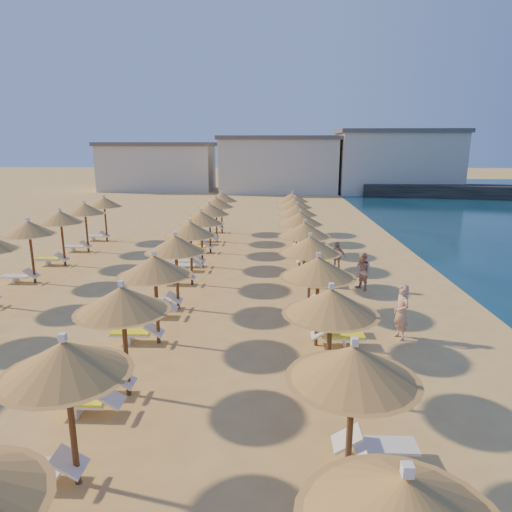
{
  "coord_description": "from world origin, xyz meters",
  "views": [
    {
      "loc": [
        1.6,
        -16.21,
        6.28
      ],
      "look_at": [
        0.86,
        4.0,
        1.3
      ],
      "focal_mm": 32.0,
      "sensor_mm": 36.0,
      "label": 1
    }
  ],
  "objects_px": {
    "parasol_row_east": "(310,246)",
    "beachgoer_a": "(401,312)",
    "parasol_row_west": "(176,245)",
    "beachgoer_b": "(363,272)",
    "jetty": "(493,192)",
    "beachgoer_c": "(337,257)"
  },
  "relations": [
    {
      "from": "parasol_row_east",
      "to": "beachgoer_a",
      "type": "distance_m",
      "value": 4.12
    },
    {
      "from": "parasol_row_west",
      "to": "beachgoer_b",
      "type": "distance_m",
      "value": 8.25
    },
    {
      "from": "parasol_row_east",
      "to": "beachgoer_a",
      "type": "height_order",
      "value": "parasol_row_east"
    },
    {
      "from": "jetty",
      "to": "beachgoer_c",
      "type": "xyz_separation_m",
      "value": [
        -22.86,
        -32.69,
        0.02
      ]
    },
    {
      "from": "parasol_row_east",
      "to": "jetty",
      "type": "bearing_deg",
      "value": 57.23
    },
    {
      "from": "parasol_row_west",
      "to": "beachgoer_a",
      "type": "distance_m",
      "value": 8.45
    },
    {
      "from": "jetty",
      "to": "parasol_row_east",
      "type": "relative_size",
      "value": 0.88
    },
    {
      "from": "jetty",
      "to": "parasol_row_west",
      "type": "height_order",
      "value": "parasol_row_west"
    },
    {
      "from": "beachgoer_a",
      "to": "beachgoer_c",
      "type": "relative_size",
      "value": 1.2
    },
    {
      "from": "beachgoer_c",
      "to": "beachgoer_b",
      "type": "distance_m",
      "value": 3.08
    },
    {
      "from": "parasol_row_east",
      "to": "beachgoer_b",
      "type": "distance_m",
      "value": 4.05
    },
    {
      "from": "parasol_row_east",
      "to": "parasol_row_west",
      "type": "relative_size",
      "value": 1.0
    },
    {
      "from": "beachgoer_b",
      "to": "parasol_row_west",
      "type": "bearing_deg",
      "value": -102.94
    },
    {
      "from": "parasol_row_east",
      "to": "parasol_row_west",
      "type": "bearing_deg",
      "value": 180.0
    },
    {
      "from": "parasol_row_west",
      "to": "beachgoer_c",
      "type": "height_order",
      "value": "parasol_row_west"
    },
    {
      "from": "jetty",
      "to": "beachgoer_b",
      "type": "relative_size",
      "value": 17.76
    },
    {
      "from": "beachgoer_c",
      "to": "beachgoer_b",
      "type": "height_order",
      "value": "beachgoer_b"
    },
    {
      "from": "jetty",
      "to": "parasol_row_east",
      "type": "height_order",
      "value": "parasol_row_east"
    },
    {
      "from": "beachgoer_c",
      "to": "beachgoer_b",
      "type": "relative_size",
      "value": 0.92
    },
    {
      "from": "jetty",
      "to": "parasol_row_west",
      "type": "distance_m",
      "value": 48.56
    },
    {
      "from": "parasol_row_east",
      "to": "beachgoer_c",
      "type": "height_order",
      "value": "parasol_row_east"
    },
    {
      "from": "parasol_row_west",
      "to": "beachgoer_b",
      "type": "relative_size",
      "value": 20.08
    }
  ]
}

